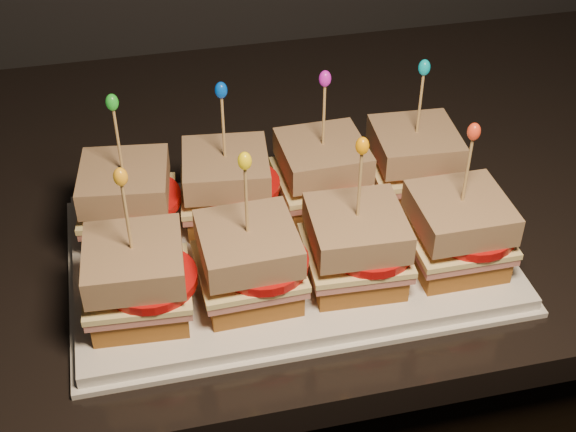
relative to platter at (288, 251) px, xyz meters
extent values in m
cube|color=black|center=(-0.27, 0.16, -0.03)|extent=(2.52, 0.69, 0.03)
cube|color=white|center=(0.00, 0.00, 0.00)|extent=(0.43, 0.26, 0.02)
cube|color=white|center=(0.00, 0.00, -0.01)|extent=(0.44, 0.28, 0.01)
cube|color=brown|center=(-0.15, 0.06, 0.02)|extent=(0.09, 0.09, 0.02)
cube|color=#B26559|center=(-0.15, 0.06, 0.04)|extent=(0.10, 0.10, 0.01)
cube|color=#FCEB9A|center=(-0.15, 0.06, 0.04)|extent=(0.11, 0.10, 0.01)
cylinder|color=#B40D0C|center=(-0.14, 0.06, 0.05)|extent=(0.08, 0.08, 0.01)
cube|color=brown|center=(-0.15, 0.06, 0.07)|extent=(0.10, 0.10, 0.03)
cylinder|color=tan|center=(-0.15, 0.06, 0.11)|extent=(0.00, 0.00, 0.09)
ellipsoid|color=green|center=(-0.15, 0.06, 0.16)|extent=(0.01, 0.01, 0.02)
cube|color=brown|center=(-0.05, 0.06, 0.02)|extent=(0.09, 0.09, 0.02)
cube|color=#B26559|center=(-0.05, 0.06, 0.04)|extent=(0.10, 0.10, 0.01)
cube|color=#FCEB9A|center=(-0.05, 0.06, 0.04)|extent=(0.10, 0.10, 0.01)
cylinder|color=#B40D0C|center=(-0.04, 0.06, 0.05)|extent=(0.08, 0.08, 0.01)
cube|color=brown|center=(-0.05, 0.06, 0.07)|extent=(0.10, 0.10, 0.03)
cylinder|color=tan|center=(-0.05, 0.06, 0.11)|extent=(0.00, 0.00, 0.09)
ellipsoid|color=blue|center=(-0.05, 0.06, 0.16)|extent=(0.01, 0.01, 0.02)
cube|color=brown|center=(0.05, 0.06, 0.02)|extent=(0.09, 0.09, 0.02)
cube|color=#B26559|center=(0.05, 0.06, 0.04)|extent=(0.10, 0.09, 0.01)
cube|color=#FCEB9A|center=(0.05, 0.06, 0.04)|extent=(0.10, 0.09, 0.01)
cylinder|color=#B40D0C|center=(0.06, 0.06, 0.05)|extent=(0.08, 0.08, 0.01)
cube|color=brown|center=(0.05, 0.06, 0.07)|extent=(0.09, 0.09, 0.03)
cylinder|color=tan|center=(0.05, 0.06, 0.11)|extent=(0.00, 0.00, 0.09)
ellipsoid|color=#C91BC7|center=(0.05, 0.06, 0.16)|extent=(0.01, 0.01, 0.02)
cube|color=brown|center=(0.15, 0.06, 0.02)|extent=(0.09, 0.09, 0.02)
cube|color=#B26559|center=(0.15, 0.06, 0.04)|extent=(0.10, 0.10, 0.01)
cube|color=#FCEB9A|center=(0.15, 0.06, 0.04)|extent=(0.10, 0.10, 0.01)
cylinder|color=#B40D0C|center=(0.16, 0.06, 0.05)|extent=(0.08, 0.08, 0.01)
cube|color=brown|center=(0.15, 0.06, 0.07)|extent=(0.09, 0.09, 0.03)
cylinder|color=tan|center=(0.15, 0.06, 0.11)|extent=(0.00, 0.00, 0.09)
ellipsoid|color=#06A3B7|center=(0.15, 0.06, 0.16)|extent=(0.01, 0.01, 0.02)
cube|color=brown|center=(-0.15, -0.06, 0.02)|extent=(0.09, 0.09, 0.02)
cube|color=#B26559|center=(-0.15, -0.06, 0.04)|extent=(0.10, 0.10, 0.01)
cube|color=#FCEB9A|center=(-0.15, -0.06, 0.04)|extent=(0.10, 0.10, 0.01)
cylinder|color=#B40D0C|center=(-0.14, -0.07, 0.05)|extent=(0.08, 0.08, 0.01)
cube|color=brown|center=(-0.15, -0.06, 0.07)|extent=(0.09, 0.09, 0.03)
cylinder|color=tan|center=(-0.15, -0.06, 0.11)|extent=(0.00, 0.00, 0.09)
ellipsoid|color=orange|center=(-0.15, -0.06, 0.16)|extent=(0.01, 0.01, 0.02)
cube|color=brown|center=(-0.05, -0.06, 0.02)|extent=(0.09, 0.09, 0.02)
cube|color=#B26559|center=(-0.05, -0.06, 0.04)|extent=(0.10, 0.09, 0.01)
cube|color=#FCEB9A|center=(-0.05, -0.06, 0.04)|extent=(0.10, 0.09, 0.01)
cylinder|color=#B40D0C|center=(-0.04, -0.07, 0.05)|extent=(0.08, 0.08, 0.01)
cube|color=brown|center=(-0.05, -0.06, 0.07)|extent=(0.09, 0.09, 0.03)
cylinder|color=tan|center=(-0.05, -0.06, 0.11)|extent=(0.00, 0.00, 0.09)
ellipsoid|color=yellow|center=(-0.05, -0.06, 0.16)|extent=(0.01, 0.01, 0.02)
cube|color=brown|center=(0.05, -0.06, 0.02)|extent=(0.09, 0.09, 0.02)
cube|color=#B26559|center=(0.05, -0.06, 0.04)|extent=(0.10, 0.09, 0.01)
cube|color=#FCEB9A|center=(0.05, -0.06, 0.04)|extent=(0.10, 0.10, 0.01)
cylinder|color=#B40D0C|center=(0.06, -0.07, 0.05)|extent=(0.08, 0.08, 0.01)
cube|color=brown|center=(0.05, -0.06, 0.07)|extent=(0.09, 0.09, 0.03)
cylinder|color=tan|center=(0.05, -0.06, 0.11)|extent=(0.00, 0.00, 0.09)
ellipsoid|color=orange|center=(0.05, -0.06, 0.16)|extent=(0.01, 0.01, 0.02)
cube|color=brown|center=(0.15, -0.06, 0.02)|extent=(0.08, 0.08, 0.02)
cube|color=#B26559|center=(0.15, -0.06, 0.04)|extent=(0.09, 0.09, 0.01)
cube|color=#FCEB9A|center=(0.15, -0.06, 0.04)|extent=(0.09, 0.09, 0.01)
cylinder|color=#B40D0C|center=(0.16, -0.07, 0.05)|extent=(0.08, 0.08, 0.01)
cube|color=brown|center=(0.15, -0.06, 0.07)|extent=(0.09, 0.09, 0.03)
cylinder|color=tan|center=(0.15, -0.06, 0.11)|extent=(0.00, 0.00, 0.09)
ellipsoid|color=#F03D1E|center=(0.15, -0.06, 0.16)|extent=(0.01, 0.01, 0.02)
camera|label=1|loc=(-0.14, -0.61, 0.53)|focal=50.00mm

